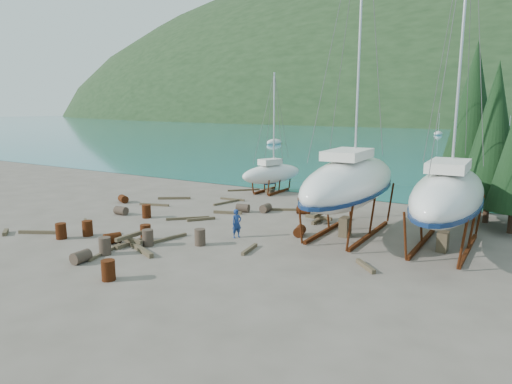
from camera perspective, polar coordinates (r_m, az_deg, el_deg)
The scene contains 48 objects.
ground at distance 25.62m, azimuth -5.34°, elevation -5.84°, with size 600.00×600.00×0.00m, color #595046.
far_house_left at distance 222.60m, azimuth 12.19°, elevation 9.16°, with size 6.60×5.60×5.60m.
far_house_center at distance 212.51m, azimuth 22.51°, elevation 8.56°, with size 6.60×5.60×5.60m.
cypress_near_right at distance 31.70m, azimuth 27.57°, elevation 6.80°, with size 3.60×3.60×10.00m.
cypress_back_left at distance 33.81m, azimuth 25.41°, elevation 8.61°, with size 4.14×4.14×11.50m.
moored_boat_left at distance 91.62m, azimuth 2.29°, elevation 6.23°, with size 2.00×5.00×6.05m.
moored_boat_mid at distance 99.93m, azimuth 28.95°, elevation 5.29°, with size 2.00×5.00×6.05m.
moored_boat_far at distance 131.76m, azimuth 21.82°, elevation 6.79°, with size 2.00×5.00×6.05m.
large_sailboat_near at distance 26.38m, azimuth 11.72°, elevation 1.26°, with size 3.92×12.14×18.95m.
large_sailboat_far at distance 25.11m, azimuth 22.89°, elevation -0.27°, with size 3.54×11.15×17.49m.
small_sailboat_shore at distance 39.03m, azimuth 1.98°, elevation 2.36°, with size 3.88×6.59×10.07m.
worker at distance 25.56m, azimuth -2.42°, elevation -3.96°, with size 0.59×0.39×1.62m, color navy.
drum_0 at distance 27.69m, azimuth -20.32°, elevation -4.27°, with size 0.58×0.58×0.88m, color #572C0E.
drum_1 at distance 23.13m, azimuth -21.04°, elevation -7.57°, with size 0.58×0.58×0.88m, color #2D2823.
drum_2 at distance 36.46m, azimuth -16.26°, elevation -0.83°, with size 0.58×0.58×0.88m, color #572C0E.
drum_4 at distance 31.42m, azimuth 5.96°, elevation -2.24°, with size 0.58×0.58×0.88m, color #572C0E.
drum_5 at distance 24.78m, azimuth -13.37°, elevation -5.59°, with size 0.58×0.58×0.88m, color #2D2823.
drum_6 at distance 26.11m, azimuth 5.48°, elevation -4.87°, with size 0.58×0.58×0.88m, color #572C0E.
drum_7 at distance 20.46m, azimuth -17.98°, elevation -9.28°, with size 0.58×0.58×0.88m, color #572C0E.
drum_8 at distance 31.02m, azimuth -13.53°, elevation -2.36°, with size 0.58×0.58×0.88m, color #572C0E.
drum_9 at distance 31.84m, azimuth -1.65°, elevation -2.02°, with size 0.58×0.58×0.88m, color #2D2823.
drum_10 at distance 25.85m, azimuth -13.64°, elevation -4.94°, with size 0.58×0.58×0.88m, color #572C0E.
drum_11 at distance 31.83m, azimuth 1.21°, elevation -2.02°, with size 0.58×0.58×0.88m, color #2D2823.
drum_12 at distance 25.76m, azimuth -17.51°, elevation -5.53°, with size 0.58×0.58×0.88m, color #572C0E.
drum_13 at distance 27.62m, azimuth -23.19°, elevation -4.51°, with size 0.58×0.58×0.88m, color #572C0E.
drum_15 at distance 32.37m, azimuth -16.51°, elevation -2.24°, with size 0.58×0.58×0.88m, color #2D2823.
drum_16 at distance 23.93m, azimuth -18.37°, elevation -6.43°, with size 0.58×0.58×0.88m, color #2D2823.
drum_17 at distance 24.42m, azimuth -7.01°, elevation -5.62°, with size 0.58×0.58×0.88m, color #2D2823.
timber_0 at distance 40.01m, azimuth -1.54°, elevation 0.25°, with size 0.14×2.84×0.14m, color brown.
timber_1 at distance 21.57m, azimuth 13.53°, elevation -8.99°, with size 0.19×1.64×0.19m, color brown.
timber_2 at distance 36.88m, azimuth -10.17°, elevation -0.76°, with size 0.19×2.56×0.19m, color brown.
timber_3 at distance 24.20m, azimuth -18.33°, elevation -7.14°, with size 0.15×2.64×0.15m, color brown.
timber_4 at distance 29.75m, azimuth -6.88°, elevation -3.39°, with size 0.17×1.86×0.17m, color brown.
timber_5 at distance 25.63m, azimuth -11.19°, elevation -5.80°, with size 0.16×2.78×0.16m, color brown.
timber_6 at distance 35.58m, azimuth 8.08°, elevation -1.10°, with size 0.19×1.83×0.19m, color brown.
timber_7 at distance 23.40m, azimuth -0.82°, elevation -7.17°, with size 0.17×1.71×0.17m, color brown.
timber_8 at distance 31.43m, azimuth -3.57°, elevation -2.56°, with size 0.19×1.98×0.19m, color brown.
timber_9 at distance 35.99m, azimuth -2.97°, elevation -0.91°, with size 0.15×2.09×0.15m, color brown.
timber_10 at distance 32.39m, azimuth 3.86°, elevation -2.20°, with size 0.16×2.71×0.16m, color brown.
timber_11 at distance 30.15m, azimuth -8.52°, elevation -3.26°, with size 0.15×2.81×0.15m, color brown.
timber_12 at distance 30.52m, azimuth -20.59°, elevation -3.64°, with size 0.17×1.96×0.17m, color brown.
timber_13 at distance 30.10m, azimuth -28.83°, elevation -4.43°, with size 0.22×1.05×0.22m, color brown.
timber_14 at distance 29.28m, azimuth -25.40°, elevation -4.56°, with size 0.18×2.50×0.18m, color brown.
timber_15 at distance 34.95m, azimuth -3.54°, elevation -1.27°, with size 0.15×2.87×0.15m, color brown.
timber_16 at distance 24.08m, azimuth -14.29°, elevation -6.91°, with size 0.23×2.84×0.23m, color brown.
timber_17 at distance 34.77m, azimuth -12.60°, elevation -1.55°, with size 0.16×2.33×0.16m, color brown.
timber_pile_fore at distance 25.15m, azimuth -15.55°, elevation -5.79°, with size 1.80×1.80×0.60m.
timber_pile_aft at distance 29.36m, azimuth 7.83°, elevation -3.17°, with size 1.80×1.80×0.60m.
Camera 1 is at (14.88, -19.58, 7.18)m, focal length 32.00 mm.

